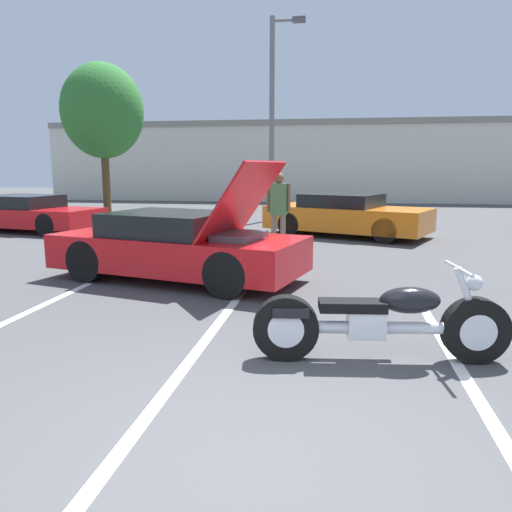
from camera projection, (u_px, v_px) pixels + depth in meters
The scene contains 11 objects.
ground_plane at pixel (243, 468), 3.19m from camera, with size 80.00×80.00×0.00m, color #474749.
parking_stripe_middle at pixel (189, 361), 4.93m from camera, with size 0.12×5.99×0.01m, color white.
parking_stripe_back at pixel (466, 379), 4.52m from camera, with size 0.12×5.99×0.01m, color white.
far_building at pixel (329, 159), 28.46m from camera, with size 32.00×4.20×4.40m.
light_pole at pixel (274, 111), 17.28m from camera, with size 1.21×0.28×6.90m.
tree_background at pixel (103, 111), 20.42m from camera, with size 3.33×3.33×6.07m.
motorcycle at pixel (380, 322), 4.90m from camera, with size 2.51×0.70×0.96m.
show_car_hood_open at pixel (179, 246), 8.42m from camera, with size 4.54×2.75×1.99m.
parked_car_mid_row at pixel (346, 215), 13.86m from camera, with size 4.77×3.45×1.17m.
parked_car_left_row at pixel (27, 214), 14.89m from camera, with size 4.69×2.51×1.07m.
spectator_by_show_car at pixel (278, 205), 10.91m from camera, with size 0.52×0.23×1.78m.
Camera 1 is at (0.54, -2.85, 1.90)m, focal length 35.00 mm.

